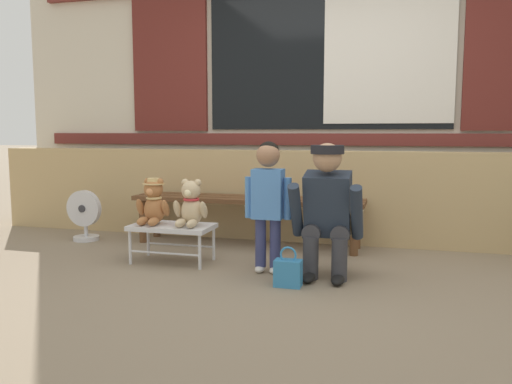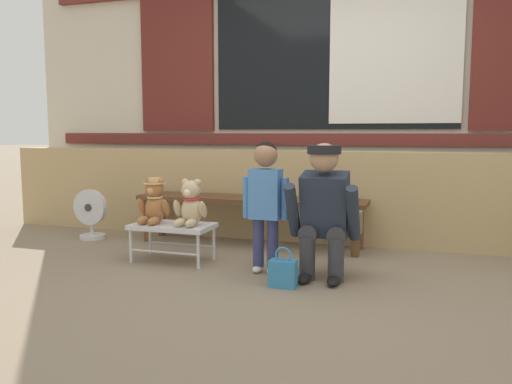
# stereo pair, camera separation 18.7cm
# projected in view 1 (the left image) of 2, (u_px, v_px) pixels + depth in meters

# --- Properties ---
(ground_plane) EXTENTS (60.00, 60.00, 0.00)m
(ground_plane) POSITION_uv_depth(u_px,v_px,m) (286.00, 283.00, 3.54)
(ground_plane) COLOR #84725B
(brick_low_wall) EXTENTS (6.71, 0.25, 0.85)m
(brick_low_wall) POSITION_uv_depth(u_px,v_px,m) (319.00, 196.00, 4.85)
(brick_low_wall) COLOR tan
(brick_low_wall) RESTS_ON ground
(shop_facade) EXTENTS (6.85, 0.26, 3.23)m
(shop_facade) POSITION_uv_depth(u_px,v_px,m) (329.00, 71.00, 5.20)
(shop_facade) COLOR beige
(shop_facade) RESTS_ON ground
(wooden_bench_long) EXTENTS (2.10, 0.40, 0.44)m
(wooden_bench_long) POSITION_uv_depth(u_px,v_px,m) (247.00, 205.00, 4.67)
(wooden_bench_long) COLOR brown
(wooden_bench_long) RESTS_ON ground
(small_display_bench) EXTENTS (0.64, 0.36, 0.30)m
(small_display_bench) POSITION_uv_depth(u_px,v_px,m) (172.00, 229.00, 4.07)
(small_display_bench) COLOR silver
(small_display_bench) RESTS_ON ground
(teddy_bear_with_hat) EXTENTS (0.28, 0.27, 0.36)m
(teddy_bear_with_hat) POSITION_uv_depth(u_px,v_px,m) (153.00, 202.00, 4.09)
(teddy_bear_with_hat) COLOR #A86B3D
(teddy_bear_with_hat) RESTS_ON small_display_bench
(teddy_bear_plain) EXTENTS (0.28, 0.26, 0.36)m
(teddy_bear_plain) POSITION_uv_depth(u_px,v_px,m) (191.00, 205.00, 4.01)
(teddy_bear_plain) COLOR #CCB289
(teddy_bear_plain) RESTS_ON small_display_bench
(child_standing) EXTENTS (0.35, 0.18, 0.96)m
(child_standing) POSITION_uv_depth(u_px,v_px,m) (268.00, 192.00, 3.74)
(child_standing) COLOR navy
(child_standing) RESTS_ON ground
(adult_crouching) EXTENTS (0.50, 0.49, 0.95)m
(adult_crouching) POSITION_uv_depth(u_px,v_px,m) (329.00, 210.00, 3.63)
(adult_crouching) COLOR #333338
(adult_crouching) RESTS_ON ground
(handbag_on_ground) EXTENTS (0.18, 0.11, 0.27)m
(handbag_on_ground) POSITION_uv_depth(u_px,v_px,m) (288.00, 272.00, 3.44)
(handbag_on_ground) COLOR teal
(handbag_on_ground) RESTS_ON ground
(floor_fan) EXTENTS (0.34, 0.24, 0.48)m
(floor_fan) POSITION_uv_depth(u_px,v_px,m) (85.00, 216.00, 4.88)
(floor_fan) COLOR silver
(floor_fan) RESTS_ON ground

